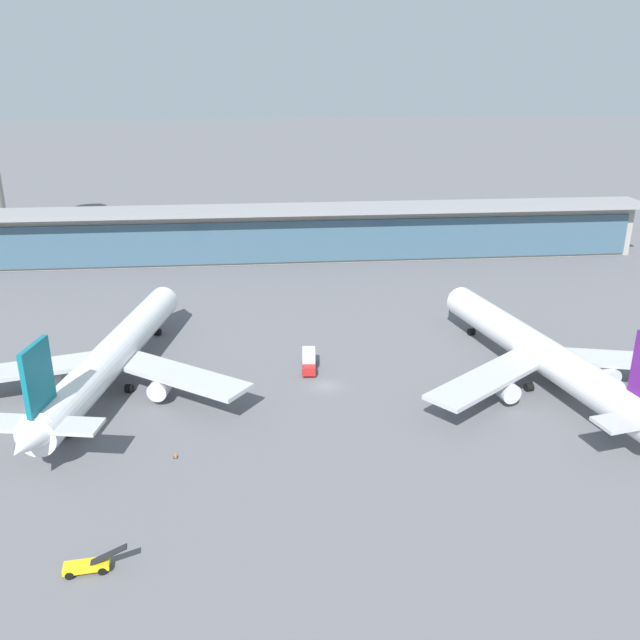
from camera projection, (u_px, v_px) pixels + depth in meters
name	position (u px, v px, depth m)	size (l,w,h in m)	color
ground_plane	(326.00, 386.00, 115.11)	(1200.00, 1200.00, 0.00)	slate
airliner_left_stand	(111.00, 357.00, 112.96)	(49.60, 65.29, 17.47)	white
airliner_centre_stand	(543.00, 355.00, 113.93)	(49.42, 65.16, 17.47)	white
service_truck_under_wing_yellow	(89.00, 565.00, 72.89)	(6.91, 2.39, 2.70)	yellow
service_truck_mid_apron_olive	(68.00, 427.00, 100.66)	(2.03, 6.83, 2.70)	olive
service_truck_by_tail_red	(309.00, 360.00, 121.15)	(2.89, 7.46, 3.10)	#B21E1E
terminal_building	(296.00, 233.00, 185.90)	(193.34, 12.80, 15.20)	#9E998E
safety_cone_alpha	(176.00, 456.00, 94.18)	(0.62, 0.62, 0.70)	orange
safety_cone_bravo	(53.00, 445.00, 96.68)	(0.62, 0.62, 0.70)	orange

